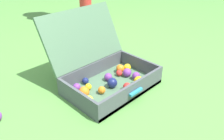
{
  "coord_description": "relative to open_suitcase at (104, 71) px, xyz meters",
  "views": [
    {
      "loc": [
        -0.88,
        -0.87,
        0.88
      ],
      "look_at": [
        0.05,
        0.05,
        0.14
      ],
      "focal_mm": 36.47,
      "sensor_mm": 36.0,
      "label": 1
    }
  ],
  "objects": [
    {
      "name": "ground_plane",
      "position": [
        -0.05,
        -0.13,
        -0.11
      ],
      "size": [
        16.0,
        16.0,
        0.0
      ],
      "primitive_type": "plane",
      "color": "#569342"
    },
    {
      "name": "open_suitcase",
      "position": [
        0.0,
        0.0,
        0.0
      ],
      "size": [
        0.61,
        0.61,
        0.48
      ],
      "color": "#4C7051",
      "rests_on": "ground"
    }
  ]
}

